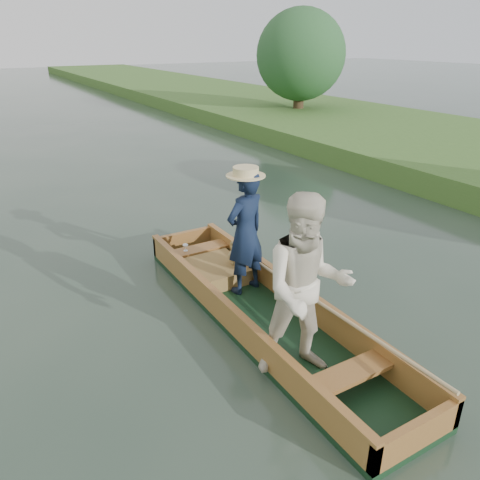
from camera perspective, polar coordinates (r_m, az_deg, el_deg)
ground at (r=6.23m, az=2.84°, el=-9.96°), size 120.00×120.00×0.00m
trees_far at (r=17.84m, az=-22.60°, el=19.22°), size 23.11×5.51×4.58m
punt at (r=5.57m, az=4.26°, el=-5.18°), size 1.36×5.00×2.09m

